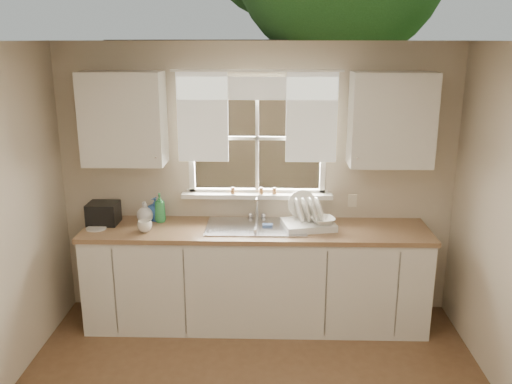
{
  "coord_description": "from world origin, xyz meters",
  "views": [
    {
      "loc": [
        0.12,
        -2.81,
        2.51
      ],
      "look_at": [
        0.0,
        1.65,
        1.25
      ],
      "focal_mm": 38.0,
      "sensor_mm": 36.0,
      "label": 1
    }
  ],
  "objects_px": {
    "dish_rack": "(308,220)",
    "black_appliance": "(103,213)",
    "cup": "(145,226)",
    "soap_bottle_a": "(160,208)"
  },
  "relations": [
    {
      "from": "soap_bottle_a",
      "to": "cup",
      "type": "xyz_separation_m",
      "value": [
        -0.08,
        -0.27,
        -0.08
      ]
    },
    {
      "from": "black_appliance",
      "to": "dish_rack",
      "type": "bearing_deg",
      "value": -1.07
    },
    {
      "from": "dish_rack",
      "to": "black_appliance",
      "type": "height_order",
      "value": "dish_rack"
    },
    {
      "from": "black_appliance",
      "to": "soap_bottle_a",
      "type": "bearing_deg",
      "value": 8.34
    },
    {
      "from": "cup",
      "to": "black_appliance",
      "type": "height_order",
      "value": "black_appliance"
    },
    {
      "from": "dish_rack",
      "to": "soap_bottle_a",
      "type": "height_order",
      "value": "dish_rack"
    },
    {
      "from": "dish_rack",
      "to": "black_appliance",
      "type": "relative_size",
      "value": 1.88
    },
    {
      "from": "dish_rack",
      "to": "black_appliance",
      "type": "bearing_deg",
      "value": 178.18
    },
    {
      "from": "soap_bottle_a",
      "to": "cup",
      "type": "bearing_deg",
      "value": -122.57
    },
    {
      "from": "cup",
      "to": "black_appliance",
      "type": "relative_size",
      "value": 0.47
    }
  ]
}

